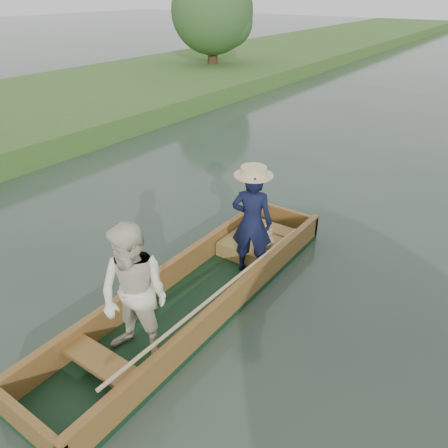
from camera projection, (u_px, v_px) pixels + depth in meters
The scene contains 3 objects.
ground at pixel (198, 304), 5.81m from camera, with size 120.00×120.00×0.00m, color #283D30.
trees_far at pixel (344, 32), 12.87m from camera, with size 21.98×11.96×4.53m.
punt at pixel (194, 276), 5.41m from camera, with size 1.12×5.00×1.72m.
Camera 1 is at (2.94, -3.54, 3.73)m, focal length 35.00 mm.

